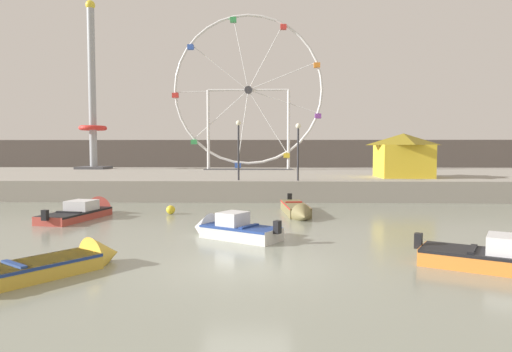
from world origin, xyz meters
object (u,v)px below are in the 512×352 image
at_px(promenade_lamp_near, 298,143).
at_px(promenade_lamp_far, 239,141).
at_px(motorboat_mustard_yellow, 60,263).
at_px(motorboat_pale_grey, 228,229).
at_px(motorboat_faded_red, 88,211).
at_px(motorboat_olive_wood, 297,210).
at_px(carnival_booth_yellow_awning, 403,154).
at_px(mooring_buoy_orange, 171,210).
at_px(ferris_wheel_white_frame, 248,92).
at_px(drop_tower_steel_tower, 92,105).

xyz_separation_m(promenade_lamp_near, promenade_lamp_far, (-3.66, 0.40, 0.12)).
xyz_separation_m(motorboat_mustard_yellow, promenade_lamp_far, (3.64, 16.40, 3.51)).
height_order(motorboat_pale_grey, promenade_lamp_far, promenade_lamp_far).
bearing_deg(promenade_lamp_far, motorboat_faded_red, -135.14).
distance_m(motorboat_olive_wood, motorboat_mustard_yellow, 12.32).
distance_m(carnival_booth_yellow_awning, mooring_buoy_orange, 16.92).
bearing_deg(promenade_lamp_far, motorboat_olive_wood, -62.35).
height_order(motorboat_mustard_yellow, ferris_wheel_white_frame, ferris_wheel_white_frame).
bearing_deg(motorboat_mustard_yellow, carnival_booth_yellow_awning, -1.04).
distance_m(motorboat_pale_grey, ferris_wheel_white_frame, 27.21).
bearing_deg(ferris_wheel_white_frame, motorboat_olive_wood, -81.07).
height_order(motorboat_mustard_yellow, drop_tower_steel_tower, drop_tower_steel_tower).
relative_size(motorboat_mustard_yellow, drop_tower_steel_tower, 0.25).
height_order(carnival_booth_yellow_awning, promenade_lamp_near, promenade_lamp_near).
bearing_deg(motorboat_mustard_yellow, drop_tower_steel_tower, 55.79).
distance_m(motorboat_mustard_yellow, promenade_lamp_near, 17.91).
height_order(motorboat_mustard_yellow, promenade_lamp_far, promenade_lamp_far).
height_order(ferris_wheel_white_frame, promenade_lamp_near, ferris_wheel_white_frame).
bearing_deg(promenade_lamp_near, ferris_wheel_white_frame, 103.92).
distance_m(motorboat_faded_red, motorboat_mustard_yellow, 10.16).
xyz_separation_m(motorboat_pale_grey, promenade_lamp_far, (-0.33, 11.65, 3.43)).
relative_size(motorboat_olive_wood, ferris_wheel_white_frame, 0.35).
height_order(drop_tower_steel_tower, promenade_lamp_far, drop_tower_steel_tower).
height_order(promenade_lamp_near, promenade_lamp_far, promenade_lamp_far).
bearing_deg(motorboat_olive_wood, carnival_booth_yellow_awning, 134.85).
height_order(motorboat_pale_grey, ferris_wheel_white_frame, ferris_wheel_white_frame).
bearing_deg(motorboat_faded_red, drop_tower_steel_tower, 32.58).
height_order(motorboat_olive_wood, motorboat_faded_red, motorboat_faded_red).
bearing_deg(motorboat_faded_red, carnival_booth_yellow_awning, -49.08).
height_order(drop_tower_steel_tower, carnival_booth_yellow_awning, drop_tower_steel_tower).
xyz_separation_m(carnival_booth_yellow_awning, mooring_buoy_orange, (-14.08, -8.99, -2.64)).
distance_m(carnival_booth_yellow_awning, promenade_lamp_far, 11.55).
distance_m(motorboat_olive_wood, ferris_wheel_white_frame, 22.30).
xyz_separation_m(motorboat_olive_wood, motorboat_mustard_yellow, (-6.87, -10.23, -0.04)).
xyz_separation_m(motorboat_faded_red, drop_tower_steel_tower, (-8.44, 22.49, 7.26)).
relative_size(motorboat_mustard_yellow, promenade_lamp_far, 1.10).
bearing_deg(motorboat_faded_red, promenade_lamp_near, -46.70).
distance_m(drop_tower_steel_tower, promenade_lamp_near, 25.14).
relative_size(carnival_booth_yellow_awning, mooring_buoy_orange, 8.84).
distance_m(motorboat_faded_red, mooring_buoy_orange, 3.88).
bearing_deg(promenade_lamp_near, mooring_buoy_orange, -140.61).
xyz_separation_m(motorboat_faded_red, carnival_booth_yellow_awning, (17.86, 9.87, 2.60)).
relative_size(motorboat_pale_grey, motorboat_faded_red, 0.72).
relative_size(ferris_wheel_white_frame, drop_tower_steel_tower, 0.89).
distance_m(motorboat_pale_grey, motorboat_mustard_yellow, 6.19).
bearing_deg(mooring_buoy_orange, carnival_booth_yellow_awning, 32.55).
bearing_deg(mooring_buoy_orange, motorboat_faded_red, -166.94).
distance_m(motorboat_pale_grey, promenade_lamp_far, 12.15).
relative_size(promenade_lamp_far, mooring_buoy_orange, 8.42).
height_order(motorboat_olive_wood, motorboat_pale_grey, motorboat_pale_grey).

